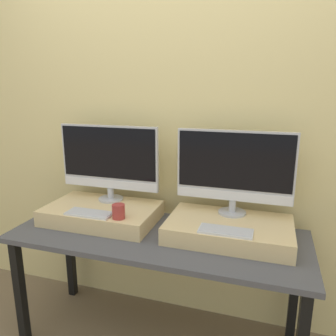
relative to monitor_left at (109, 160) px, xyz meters
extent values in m
cube|color=#DBC684|center=(0.40, 0.19, 0.20)|extent=(8.00, 0.04, 2.60)
cube|color=#47474C|center=(0.40, -0.20, -0.38)|extent=(1.69, 0.64, 0.03)
cube|color=black|center=(-0.39, -0.46, -0.75)|extent=(0.05, 0.05, 0.70)
cube|color=black|center=(-0.39, 0.06, -0.75)|extent=(0.05, 0.05, 0.70)
cube|color=black|center=(1.18, 0.06, -0.75)|extent=(0.05, 0.05, 0.70)
cube|color=#D6B77F|center=(0.00, -0.12, -0.32)|extent=(0.68, 0.43, 0.10)
cylinder|color=#B2B2B7|center=(0.00, 0.00, -0.27)|extent=(0.16, 0.16, 0.01)
cylinder|color=#B2B2B7|center=(0.00, 0.00, -0.22)|extent=(0.04, 0.04, 0.07)
cube|color=#B2B2B7|center=(0.00, 0.00, 0.01)|extent=(0.66, 0.02, 0.41)
cube|color=black|center=(0.00, -0.01, 0.04)|extent=(0.64, 0.00, 0.32)
cube|color=silver|center=(0.00, -0.01, -0.16)|extent=(0.66, 0.00, 0.06)
cube|color=silver|center=(0.00, -0.27, -0.27)|extent=(0.27, 0.11, 0.01)
cube|color=#B2B2B7|center=(0.00, -0.27, -0.26)|extent=(0.26, 0.10, 0.00)
cylinder|color=#9E332D|center=(0.19, -0.27, -0.23)|extent=(0.07, 0.07, 0.08)
cube|color=#D6B77F|center=(0.79, -0.12, -0.32)|extent=(0.68, 0.43, 0.10)
cylinder|color=#B2B2B7|center=(0.79, 0.00, -0.27)|extent=(0.16, 0.16, 0.01)
cylinder|color=#B2B2B7|center=(0.79, 0.00, -0.22)|extent=(0.04, 0.04, 0.07)
cube|color=#B2B2B7|center=(0.79, 0.00, 0.01)|extent=(0.66, 0.02, 0.41)
cube|color=black|center=(0.79, -0.01, 0.04)|extent=(0.64, 0.00, 0.32)
cube|color=silver|center=(0.79, -0.01, -0.16)|extent=(0.66, 0.00, 0.06)
cube|color=silver|center=(0.79, -0.27, -0.27)|extent=(0.27, 0.11, 0.01)
cube|color=#B2B2B7|center=(0.79, -0.27, -0.26)|extent=(0.26, 0.10, 0.00)
camera|label=1|loc=(0.98, -1.83, 0.45)|focal=35.00mm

